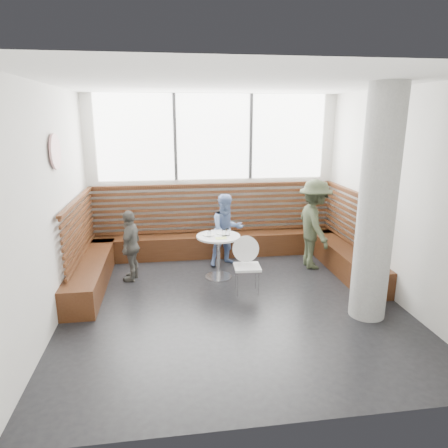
{
  "coord_description": "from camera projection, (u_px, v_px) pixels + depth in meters",
  "views": [
    {
      "loc": [
        -0.93,
        -5.49,
        2.78
      ],
      "look_at": [
        0.0,
        1.0,
        1.0
      ],
      "focal_mm": 32.0,
      "sensor_mm": 36.0,
      "label": 1
    }
  ],
  "objects": [
    {
      "name": "menu_card",
      "position": [
        221.0,
        238.0,
        6.74
      ],
      "size": [
        0.2,
        0.15,
        0.0
      ],
      "primitive_type": "cube",
      "rotation": [
        0.0,
        0.0,
        0.07
      ],
      "color": "#A5C64C",
      "rests_on": "cafe_table"
    },
    {
      "name": "wall_art",
      "position": [
        55.0,
        152.0,
        5.54
      ],
      "size": [
        0.03,
        0.5,
        0.5
      ],
      "primitive_type": "cylinder",
      "rotation": [
        0.0,
        1.57,
        0.0
      ],
      "color": "white",
      "rests_on": "room"
    },
    {
      "name": "child_left",
      "position": [
        131.0,
        246.0,
        6.87
      ],
      "size": [
        0.47,
        0.78,
        1.24
      ],
      "primitive_type": "imported",
      "rotation": [
        0.0,
        0.0,
        -1.81
      ],
      "color": "#57554F",
      "rests_on": "ground"
    },
    {
      "name": "concrete_column",
      "position": [
        377.0,
        207.0,
        5.36
      ],
      "size": [
        0.5,
        0.5,
        3.2
      ],
      "primitive_type": "cylinder",
      "color": "gray",
      "rests_on": "ground"
    },
    {
      "name": "glass_right",
      "position": [
        228.0,
        232.0,
        6.89
      ],
      "size": [
        0.08,
        0.08,
        0.12
      ],
      "primitive_type": "cylinder",
      "color": "white",
      "rests_on": "cafe_table"
    },
    {
      "name": "plate_far",
      "position": [
        222.0,
        233.0,
        7.0
      ],
      "size": [
        0.19,
        0.19,
        0.01
      ],
      "primitive_type": "cylinder",
      "color": "white",
      "rests_on": "cafe_table"
    },
    {
      "name": "glass_left",
      "position": [
        209.0,
        234.0,
        6.83
      ],
      "size": [
        0.07,
        0.07,
        0.11
      ],
      "primitive_type": "cylinder",
      "color": "white",
      "rests_on": "cafe_table"
    },
    {
      "name": "cafe_chair",
      "position": [
        246.0,
        260.0,
        6.42
      ],
      "size": [
        0.43,
        0.42,
        0.9
      ],
      "rotation": [
        0.0,
        0.0,
        -0.06
      ],
      "color": "white",
      "rests_on": "ground"
    },
    {
      "name": "child_back",
      "position": [
        227.0,
        230.0,
        7.55
      ],
      "size": [
        0.79,
        0.69,
        1.38
      ],
      "primitive_type": "imported",
      "rotation": [
        0.0,
        0.0,
        0.28
      ],
      "color": "#6A84B8",
      "rests_on": "ground"
    },
    {
      "name": "cafe_table",
      "position": [
        218.0,
        248.0,
        6.96
      ],
      "size": [
        0.76,
        0.76,
        0.78
      ],
      "color": "silver",
      "rests_on": "ground"
    },
    {
      "name": "booth",
      "position": [
        218.0,
        243.0,
        7.69
      ],
      "size": [
        5.0,
        2.5,
        1.44
      ],
      "color": "#3A1E0E",
      "rests_on": "ground"
    },
    {
      "name": "plate_near",
      "position": [
        209.0,
        235.0,
        6.93
      ],
      "size": [
        0.21,
        0.21,
        0.01
      ],
      "primitive_type": "cylinder",
      "color": "white",
      "rests_on": "cafe_table"
    },
    {
      "name": "adult_man",
      "position": [
        314.0,
        224.0,
        7.4
      ],
      "size": [
        0.62,
        1.08,
        1.67
      ],
      "primitive_type": "imported",
      "rotation": [
        0.0,
        0.0,
        1.57
      ],
      "color": "#363E29",
      "rests_on": "ground"
    },
    {
      "name": "room",
      "position": [
        234.0,
        201.0,
        5.68
      ],
      "size": [
        5.0,
        5.0,
        3.2
      ],
      "color": "silver",
      "rests_on": "ground"
    },
    {
      "name": "glass_mid",
      "position": [
        224.0,
        233.0,
        6.86
      ],
      "size": [
        0.07,
        0.07,
        0.11
      ],
      "primitive_type": "cylinder",
      "color": "white",
      "rests_on": "cafe_table"
    }
  ]
}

